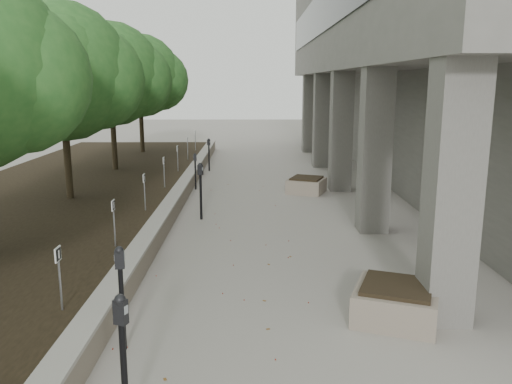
{
  "coord_description": "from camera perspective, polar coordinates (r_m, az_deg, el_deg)",
  "views": [
    {
      "loc": [
        0.43,
        -6.58,
        3.66
      ],
      "look_at": [
        0.51,
        6.3,
        0.92
      ],
      "focal_mm": 36.59,
      "sensor_mm": 36.0,
      "label": 1
    }
  ],
  "objects": [
    {
      "name": "parking_sign_2",
      "position": [
        8.1,
        -20.66,
        -8.88
      ],
      "size": [
        0.04,
        0.22,
        0.96
      ],
      "primitive_type": null,
      "color": "black",
      "rests_on": "planting_bed"
    },
    {
      "name": "retaining_wall",
      "position": [
        16.11,
        -8.38,
        -0.35
      ],
      "size": [
        0.39,
        26.0,
        0.5
      ],
      "primitive_type": null,
      "color": "gray",
      "rests_on": "ground"
    },
    {
      "name": "parking_sign_8",
      "position": [
        25.39,
        -6.66,
        5.63
      ],
      "size": [
        0.04,
        0.22,
        0.96
      ],
      "primitive_type": null,
      "color": "black",
      "rests_on": "planting_bed"
    },
    {
      "name": "berry_scatter",
      "position": [
        12.16,
        -2.84,
        -5.48
      ],
      "size": [
        3.3,
        14.1,
        0.02
      ],
      "primitive_type": null,
      "color": "maroon",
      "rests_on": "ground"
    },
    {
      "name": "crabapple_tree_4",
      "position": [
        20.28,
        -15.53,
        10.04
      ],
      "size": [
        4.6,
        4.0,
        5.44
      ],
      "primitive_type": null,
      "color": "#275E24",
      "rests_on": "planting_bed"
    },
    {
      "name": "parking_sign_7",
      "position": [
        22.43,
        -7.48,
        4.77
      ],
      "size": [
        0.04,
        0.22,
        0.96
      ],
      "primitive_type": null,
      "color": "black",
      "rests_on": "planting_bed"
    },
    {
      "name": "parking_meter_4",
      "position": [
        18.03,
        -6.65,
        2.25
      ],
      "size": [
        0.13,
        0.1,
        1.27
      ],
      "primitive_type": null,
      "rotation": [
        0.0,
        0.0,
        0.05
      ],
      "color": "black",
      "rests_on": "ground"
    },
    {
      "name": "planter_front",
      "position": [
        8.59,
        15.07,
        -11.52
      ],
      "size": [
        1.6,
        1.6,
        0.58
      ],
      "primitive_type": null,
      "rotation": [
        0.0,
        0.0,
        -0.36
      ],
      "color": "gray",
      "rests_on": "ground"
    },
    {
      "name": "ground",
      "position": [
        7.55,
        -3.75,
        -17.04
      ],
      "size": [
        90.0,
        90.0,
        0.0
      ],
      "primitive_type": "plane",
      "color": "gray",
      "rests_on": "ground"
    },
    {
      "name": "planting_bed",
      "position": [
        17.03,
        -20.71,
        -0.51
      ],
      "size": [
        7.0,
        26.0,
        0.4
      ],
      "primitive_type": "cube",
      "color": "black",
      "rests_on": "ground"
    },
    {
      "name": "crabapple_tree_5",
      "position": [
        25.14,
        -12.56,
        10.49
      ],
      "size": [
        4.6,
        4.0,
        5.44
      ],
      "primitive_type": null,
      "color": "#275E24",
      "rests_on": "planting_bed"
    },
    {
      "name": "parking_meter_2",
      "position": [
        7.5,
        -14.46,
        -11.22
      ],
      "size": [
        0.16,
        0.13,
        1.5
      ],
      "primitive_type": null,
      "rotation": [
        0.0,
        0.0,
        0.18
      ],
      "color": "black",
      "rests_on": "ground"
    },
    {
      "name": "crabapple_tree_3",
      "position": [
        15.5,
        -20.34,
        9.27
      ],
      "size": [
        4.6,
        4.0,
        5.44
      ],
      "primitive_type": null,
      "color": "#275E24",
      "rests_on": "planting_bed"
    },
    {
      "name": "parking_meter_5",
      "position": [
        21.76,
        -5.17,
        4.08
      ],
      "size": [
        0.16,
        0.14,
        1.36
      ],
      "primitive_type": null,
      "rotation": [
        0.0,
        0.0,
        -0.33
      ],
      "color": "black",
      "rests_on": "ground"
    },
    {
      "name": "parking_meter_1",
      "position": [
        5.88,
        -14.27,
        -17.74
      ],
      "size": [
        0.18,
        0.16,
        1.55
      ],
      "primitive_type": null,
      "rotation": [
        0.0,
        0.0,
        -0.36
      ],
      "color": "black",
      "rests_on": "ground"
    },
    {
      "name": "parking_sign_3",
      "position": [
        10.82,
        -15.25,
        -3.32
      ],
      "size": [
        0.04,
        0.22,
        0.96
      ],
      "primitive_type": null,
      "color": "black",
      "rests_on": "planting_bed"
    },
    {
      "name": "planter_back",
      "position": [
        17.54,
        5.54,
        0.78
      ],
      "size": [
        1.46,
        1.46,
        0.53
      ],
      "primitive_type": null,
      "rotation": [
        0.0,
        0.0,
        -0.37
      ],
      "color": "gray",
      "rests_on": "ground"
    },
    {
      "name": "parking_sign_5",
      "position": [
        16.56,
        -10.01,
        2.14
      ],
      "size": [
        0.04,
        0.22,
        0.96
      ],
      "primitive_type": null,
      "color": "black",
      "rests_on": "planting_bed"
    },
    {
      "name": "parking_sign_4",
      "position": [
        13.66,
        -12.08,
        -0.02
      ],
      "size": [
        0.04,
        0.22,
        0.96
      ],
      "primitive_type": null,
      "color": "black",
      "rests_on": "planting_bed"
    },
    {
      "name": "parking_sign_6",
      "position": [
        19.49,
        -8.56,
        3.66
      ],
      "size": [
        0.04,
        0.22,
        0.96
      ],
      "primitive_type": null,
      "color": "black",
      "rests_on": "planting_bed"
    },
    {
      "name": "parking_meter_3",
      "position": [
        14.04,
        -6.06,
        0.07
      ],
      "size": [
        0.18,
        0.16,
        1.55
      ],
      "primitive_type": null,
      "rotation": [
        0.0,
        0.0,
        -0.36
      ],
      "color": "black",
      "rests_on": "ground"
    }
  ]
}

